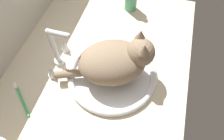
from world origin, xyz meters
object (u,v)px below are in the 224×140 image
sink_basin (112,74)px  cat (117,61)px  toothbrush (21,98)px  faucet (57,52)px

sink_basin → cat: (0.73, -1.82, 8.93)cm
sink_basin → toothbrush: size_ratio=2.96×
sink_basin → faucet: size_ratio=1.80×
sink_basin → faucet: faucet is taller
sink_basin → toothbrush: bearing=122.8°
faucet → sink_basin: bearing=-90.0°
sink_basin → cat: cat is taller
cat → sink_basin: bearing=111.9°
toothbrush → sink_basin: bearing=-57.2°
faucet → cat: (0.73, -24.43, 2.23)cm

